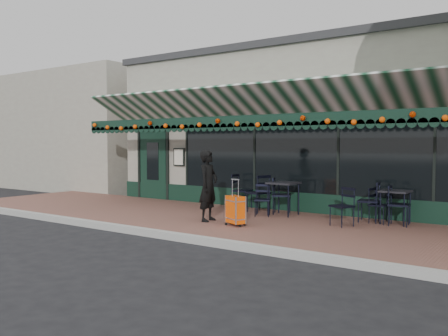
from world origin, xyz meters
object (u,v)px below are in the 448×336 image
Objects in this scene: chair_a_extra at (399,205)px; woman at (208,186)px; cafe_table_a at (396,194)px; cafe_table_b at (283,185)px; chair_b_left at (258,193)px; chair_a_front at (342,207)px; chair_solo at (242,191)px; chair_a_right at (379,205)px; chair_b_right at (282,196)px; suitcase at (235,210)px; chair_a_left at (369,202)px; chair_b_front at (262,200)px.

woman is at bearing 109.29° from chair_a_extra.
cafe_table_b reaches higher than cafe_table_a.
woman is 1.89m from chair_b_left.
chair_a_front is 0.89× the size of chair_solo.
chair_a_extra is (0.99, 0.76, 0.02)m from chair_a_front.
chair_solo reaches higher than chair_a_extra.
chair_a_extra is (0.13, -0.19, -0.22)m from cafe_table_a.
chair_a_right is 2.44m from chair_b_right.
chair_b_left is (-0.62, 2.00, 0.16)m from suitcase.
cafe_table_b is 1.03× the size of chair_a_right.
chair_a_front is (-0.85, -0.95, -0.24)m from cafe_table_a.
chair_a_extra is 4.26m from chair_solo.
chair_a_extra is (3.73, 1.86, -0.37)m from woman.
chair_a_front is (1.91, 1.25, 0.09)m from suitcase.
suitcase reaches higher than chair_b_left.
chair_a_left is at bearing 5.79° from cafe_table_b.
cafe_table_a is 0.80× the size of chair_b_right.
cafe_table_a is at bearing 111.98° from chair_b_left.
chair_a_front is 2.12m from chair_b_front.
suitcase is 1.95m from cafe_table_b.
woman is 4.14m from cafe_table_a.
chair_a_extra is at bearing -113.54° from chair_b_right.
cafe_table_b is at bearing 100.38° from chair_a_right.
chair_a_front is at bearing -115.20° from chair_solo.
cafe_table_b is 0.88× the size of chair_b_right.
cafe_table_a is at bearing 71.53° from chair_a_front.
chair_a_right is at bearing 3.84° from cafe_table_b.
chair_b_right is at bearing 43.01° from chair_b_front.
chair_b_right is (-2.87, 0.05, 0.02)m from chair_a_extra.
chair_b_front is (-3.09, -0.53, -0.05)m from chair_a_extra.
chair_a_right is (3.29, 1.91, -0.41)m from woman.
chair_solo is (-3.81, 0.30, 0.07)m from chair_a_right.
chair_b_left is 0.67m from chair_b_front.
chair_a_right is at bearing -13.77° from chair_b_front.
suitcase is at bearing -141.43° from cafe_table_a.
chair_b_front is (-2.40, -0.63, -0.07)m from chair_a_left.
chair_a_extra is 1.13× the size of chair_b_front.
woman is 3.63m from chair_a_left.
chair_solo is (-1.15, 0.87, 0.08)m from chair_b_front.
cafe_table_a is at bearing -109.57° from chair_b_right.
suitcase is 1.08× the size of chair_a_left.
chair_solo is at bearing -97.64° from chair_b_left.
chair_a_extra is 0.95× the size of chair_b_right.
woman is 2.03× the size of chair_a_right.
chair_b_right is (0.02, 2.06, 0.13)m from suitcase.
cafe_table_a is 0.60m from chair_a_left.
cafe_table_b is at bearing 110.18° from suitcase.
cafe_table_b is at bearing -162.90° from chair_b_right.
chair_a_right is (0.26, -0.05, -0.06)m from chair_a_left.
suitcase is 2.72m from chair_solo.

